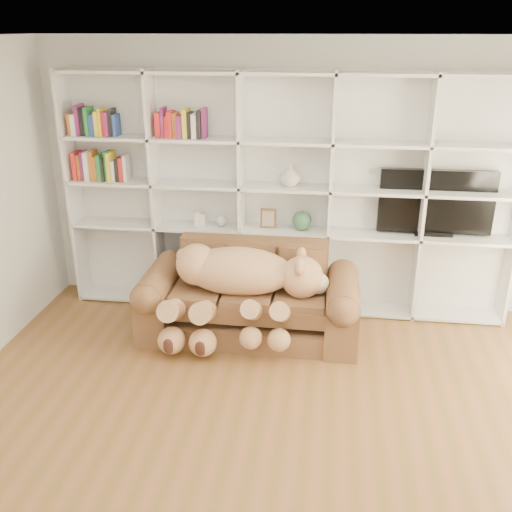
# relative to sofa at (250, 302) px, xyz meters

# --- Properties ---
(floor) EXTENTS (5.00, 5.00, 0.00)m
(floor) POSITION_rel_sofa_xyz_m (0.27, -1.71, -0.32)
(floor) COLOR brown
(floor) RESTS_ON ground
(ceiling) EXTENTS (5.00, 5.00, 0.00)m
(ceiling) POSITION_rel_sofa_xyz_m (0.27, -1.71, 2.38)
(ceiling) COLOR white
(ceiling) RESTS_ON wall_back
(wall_back) EXTENTS (5.00, 0.02, 2.70)m
(wall_back) POSITION_rel_sofa_xyz_m (0.27, 0.79, 1.03)
(wall_back) COLOR silver
(wall_back) RESTS_ON floor
(bookshelf) EXTENTS (4.43, 0.35, 2.40)m
(bookshelf) POSITION_rel_sofa_xyz_m (0.03, 0.65, 0.98)
(bookshelf) COLOR silver
(bookshelf) RESTS_ON floor
(sofa) EXTENTS (2.04, 0.88, 0.86)m
(sofa) POSITION_rel_sofa_xyz_m (0.00, 0.00, 0.00)
(sofa) COLOR brown
(sofa) RESTS_ON floor
(teddy_bear) EXTENTS (1.50, 0.83, 0.87)m
(teddy_bear) POSITION_rel_sofa_xyz_m (-0.08, -0.17, 0.27)
(teddy_bear) COLOR tan
(teddy_bear) RESTS_ON sofa
(throw_pillow) EXTENTS (0.38, 0.29, 0.35)m
(throw_pillow) POSITION_rel_sofa_xyz_m (-0.48, 0.14, 0.28)
(throw_pillow) COLOR maroon
(throw_pillow) RESTS_ON sofa
(gift_box) EXTENTS (0.31, 0.30, 0.21)m
(gift_box) POSITION_rel_sofa_xyz_m (0.88, 0.01, -0.22)
(gift_box) COLOR #B22517
(gift_box) RESTS_ON floor
(tv) EXTENTS (1.09, 0.18, 0.64)m
(tv) POSITION_rel_sofa_xyz_m (1.72, 0.65, 0.86)
(tv) COLOR black
(tv) RESTS_ON bookshelf
(picture_frame) EXTENTS (0.16, 0.03, 0.20)m
(picture_frame) POSITION_rel_sofa_xyz_m (0.10, 0.60, 0.65)
(picture_frame) COLOR brown
(picture_frame) RESTS_ON bookshelf
(green_vase) EXTENTS (0.20, 0.20, 0.20)m
(green_vase) POSITION_rel_sofa_xyz_m (0.44, 0.60, 0.64)
(green_vase) COLOR #2D5738
(green_vase) RESTS_ON bookshelf
(figurine_tall) EXTENTS (0.09, 0.09, 0.14)m
(figurine_tall) POSITION_rel_sofa_xyz_m (-0.64, 0.60, 0.61)
(figurine_tall) COLOR beige
(figurine_tall) RESTS_ON bookshelf
(figurine_short) EXTENTS (0.08, 0.08, 0.13)m
(figurine_short) POSITION_rel_sofa_xyz_m (-0.58, 0.60, 0.61)
(figurine_short) COLOR beige
(figurine_short) RESTS_ON bookshelf
(snow_globe) EXTENTS (0.12, 0.12, 0.12)m
(snow_globe) POSITION_rel_sofa_xyz_m (-0.38, 0.60, 0.61)
(snow_globe) COLOR silver
(snow_globe) RESTS_ON bookshelf
(shelf_vase) EXTENTS (0.27, 0.27, 0.22)m
(shelf_vase) POSITION_rel_sofa_xyz_m (0.32, 0.60, 1.10)
(shelf_vase) COLOR beige
(shelf_vase) RESTS_ON bookshelf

